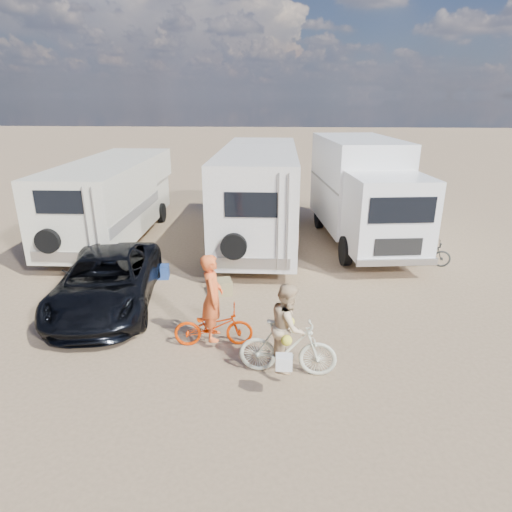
# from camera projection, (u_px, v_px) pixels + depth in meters

# --- Properties ---
(ground) EXTENTS (140.00, 140.00, 0.00)m
(ground) POSITION_uv_depth(u_px,v_px,m) (220.00, 342.00, 9.54)
(ground) COLOR #977A5A
(ground) RESTS_ON ground
(rv_main) EXTENTS (2.56, 8.14, 3.33)m
(rv_main) POSITION_uv_depth(u_px,v_px,m) (259.00, 197.00, 15.55)
(rv_main) COLOR silver
(rv_main) RESTS_ON ground
(rv_left) EXTENTS (2.63, 7.88, 2.85)m
(rv_left) POSITION_uv_depth(u_px,v_px,m) (113.00, 201.00, 16.03)
(rv_left) COLOR white
(rv_left) RESTS_ON ground
(box_truck) EXTENTS (3.28, 7.25, 3.61)m
(box_truck) POSITION_uv_depth(u_px,v_px,m) (364.00, 194.00, 15.34)
(box_truck) COLOR white
(box_truck) RESTS_ON ground
(dark_suv) EXTENTS (2.97, 5.16, 1.35)m
(dark_suv) POSITION_uv_depth(u_px,v_px,m) (107.00, 281.00, 11.01)
(dark_suv) COLOR black
(dark_suv) RESTS_ON ground
(bike_man) EXTENTS (1.71, 0.74, 0.87)m
(bike_man) POSITION_uv_depth(u_px,v_px,m) (213.00, 326.00, 9.32)
(bike_man) COLOR #D43100
(bike_man) RESTS_ON ground
(bike_woman) EXTENTS (1.89, 0.68, 1.11)m
(bike_woman) POSITION_uv_depth(u_px,v_px,m) (288.00, 348.00, 8.30)
(bike_woman) COLOR beige
(bike_woman) RESTS_ON ground
(rider_man) EXTENTS (0.51, 0.72, 1.87)m
(rider_man) POSITION_uv_depth(u_px,v_px,m) (213.00, 305.00, 9.15)
(rider_man) COLOR orange
(rider_man) RESTS_ON ground
(rider_woman) EXTENTS (0.70, 0.87, 1.68)m
(rider_woman) POSITION_uv_depth(u_px,v_px,m) (288.00, 335.00, 8.21)
(rider_woman) COLOR #D7B68A
(rider_woman) RESTS_ON ground
(bike_parked) EXTENTS (1.63, 0.86, 0.82)m
(bike_parked) POSITION_uv_depth(u_px,v_px,m) (425.00, 253.00, 13.77)
(bike_parked) COLOR #262825
(bike_parked) RESTS_ON ground
(cooler) EXTENTS (0.53, 0.42, 0.39)m
(cooler) POSITION_uv_depth(u_px,v_px,m) (160.00, 272.00, 12.85)
(cooler) COLOR navy
(cooler) RESTS_ON ground
(crate) EXTENTS (0.60, 0.60, 0.39)m
(crate) POSITION_uv_depth(u_px,v_px,m) (222.00, 287.00, 11.85)
(crate) COLOR olive
(crate) RESTS_ON ground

